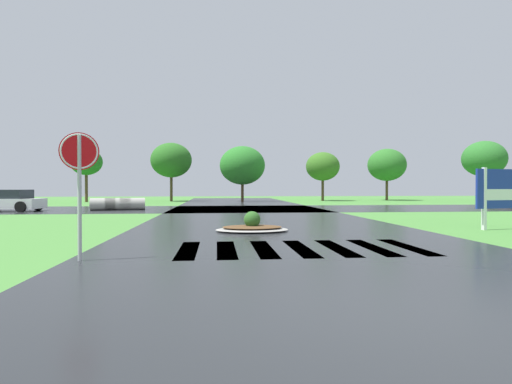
{
  "coord_description": "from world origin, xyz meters",
  "views": [
    {
      "loc": [
        -2.02,
        -4.29,
        1.5
      ],
      "look_at": [
        -0.82,
        8.14,
        1.34
      ],
      "focal_mm": 28.46,
      "sensor_mm": 36.0,
      "label": 1
    }
  ],
  "objects": [
    {
      "name": "ground_plane",
      "position": [
        0.0,
        0.0,
        -0.05
      ],
      "size": [
        120.0,
        120.0,
        0.1
      ],
      "primitive_type": "cube",
      "color": "#478438"
    },
    {
      "name": "asphalt_roadway",
      "position": [
        0.0,
        10.0,
        0.0
      ],
      "size": [
        10.13,
        80.0,
        0.01
      ],
      "primitive_type": "cube",
      "color": "#232628",
      "rests_on": "ground"
    },
    {
      "name": "asphalt_cross_road",
      "position": [
        0.0,
        23.35,
        0.0
      ],
      "size": [
        90.0,
        9.12,
        0.01
      ],
      "primitive_type": "cube",
      "color": "#232628",
      "rests_on": "ground"
    },
    {
      "name": "crosswalk_stripes",
      "position": [
        0.0,
        5.39,
        0.0
      ],
      "size": [
        5.85,
        2.86,
        0.01
      ],
      "color": "white",
      "rests_on": "ground"
    },
    {
      "name": "stop_sign",
      "position": [
        -4.79,
        4.2,
        1.93
      ],
      "size": [
        0.72,
        0.28,
        2.6
      ],
      "rotation": [
        0.0,
        0.0,
        0.34
      ],
      "color": "#B2B5BA",
      "rests_on": "ground"
    },
    {
      "name": "estate_billboard",
      "position": [
        8.4,
        9.22,
        1.35
      ],
      "size": [
        3.09,
        0.8,
        2.18
      ],
      "rotation": [
        0.0,
        0.0,
        3.37
      ],
      "color": "white",
      "rests_on": "ground"
    },
    {
      "name": "median_island",
      "position": [
        -0.84,
        9.26,
        0.15
      ],
      "size": [
        2.45,
        1.62,
        0.68
      ],
      "color": "#9E9B93",
      "rests_on": "ground"
    },
    {
      "name": "car_dark_suv",
      "position": [
        -14.77,
        21.92,
        0.62
      ],
      "size": [
        4.13,
        2.43,
        1.33
      ],
      "rotation": [
        0.0,
        0.0,
        3.04
      ],
      "color": "silver",
      "rests_on": "ground"
    },
    {
      "name": "drainage_pipe_stack",
      "position": [
        -8.38,
        22.53,
        0.39
      ],
      "size": [
        3.44,
        1.39,
        0.78
      ],
      "color": "#9E9B93",
      "rests_on": "ground"
    },
    {
      "name": "background_treeline",
      "position": [
        7.68,
        37.79,
        4.04
      ],
      "size": [
        45.25,
        6.91,
        6.43
      ],
      "color": "#4C3823",
      "rests_on": "ground"
    }
  ]
}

